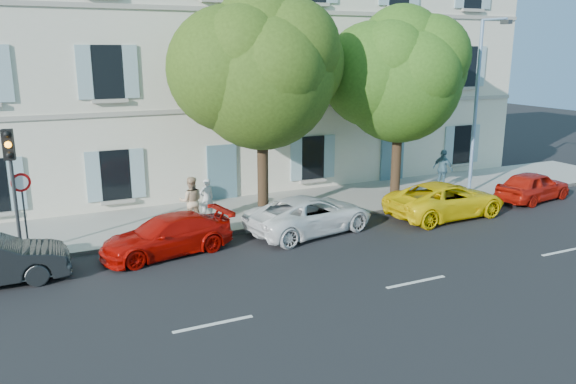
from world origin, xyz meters
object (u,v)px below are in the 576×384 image
road_sign (22,196)px  pedestrian_c (443,169)px  street_lamp (479,97)px  pedestrian_b (191,201)px  tree_left (262,78)px  tree_right (400,82)px  car_white_coupe (310,214)px  traffic_light (11,165)px  car_red_hatchback (533,186)px  car_red_coupe (167,235)px  pedestrian_a (207,199)px  car_yellow_supercar (446,200)px

road_sign → pedestrian_c: bearing=4.1°
street_lamp → pedestrian_b: street_lamp is taller
pedestrian_b → pedestrian_c: 12.18m
tree_left → tree_right: bearing=1.4°
car_white_coupe → pedestrian_b: (-3.77, 2.19, 0.39)m
road_sign → pedestrian_b: (5.50, 0.59, -0.95)m
tree_left → traffic_light: bearing=-175.5°
pedestrian_c → pedestrian_b: bearing=79.9°
tree_left → street_lamp: tree_left is taller
car_red_hatchback → tree_right: (-5.59, 2.38, 4.49)m
car_red_coupe → car_white_coupe: size_ratio=0.89×
car_red_coupe → tree_right: size_ratio=0.55×
car_red_hatchback → street_lamp: (-1.85, 1.74, 3.77)m
pedestrian_a → traffic_light: bearing=2.6°
pedestrian_a → tree_right: bearing=166.9°
car_white_coupe → car_red_coupe: bearing=79.6°
tree_left → pedestrian_a: bearing=161.0°
traffic_light → road_sign: size_ratio=1.54×
car_white_coupe → road_sign: 9.50m
car_white_coupe → car_yellow_supercar: bearing=-105.6°
car_white_coupe → car_yellow_supercar: (5.74, -0.49, 0.02)m
car_red_hatchback → road_sign: bearing=74.8°
pedestrian_b → car_red_coupe: bearing=71.1°
traffic_light → car_white_coupe: bearing=-8.3°
tree_left → traffic_light: size_ratio=2.06×
car_red_hatchback → tree_left: 12.94m
car_red_coupe → traffic_light: (-4.29, 1.40, 2.41)m
tree_right → pedestrian_c: tree_right is taller
car_yellow_supercar → tree_right: size_ratio=0.64×
tree_left → road_sign: size_ratio=3.18×
road_sign → pedestrian_b: size_ratio=1.42×
car_red_coupe → car_red_hatchback: 16.03m
tree_left → pedestrian_a: (-2.03, 0.70, -4.51)m
tree_right → traffic_light: tree_right is taller
tree_left → tree_right: size_ratio=1.06×
car_red_hatchback → street_lamp: size_ratio=0.51×
car_red_hatchback → pedestrian_a: bearing=67.9°
car_yellow_supercar → car_red_hatchback: (5.09, 0.31, -0.03)m
road_sign → traffic_light: bearing=-132.9°
pedestrian_a → car_yellow_supercar: bearing=150.4°
car_yellow_supercar → traffic_light: 15.51m
car_white_coupe → car_red_hatchback: 10.84m
traffic_light → street_lamp: bearing=0.6°
tree_right → pedestrian_c: (3.14, 0.67, -4.09)m
car_red_coupe → traffic_light: traffic_light is taller
traffic_light → street_lamp: street_lamp is taller
traffic_light → road_sign: bearing=47.1°
road_sign → car_red_coupe: bearing=-21.8°
car_red_coupe → pedestrian_b: size_ratio=2.37×
car_red_coupe → road_sign: bearing=-122.1°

